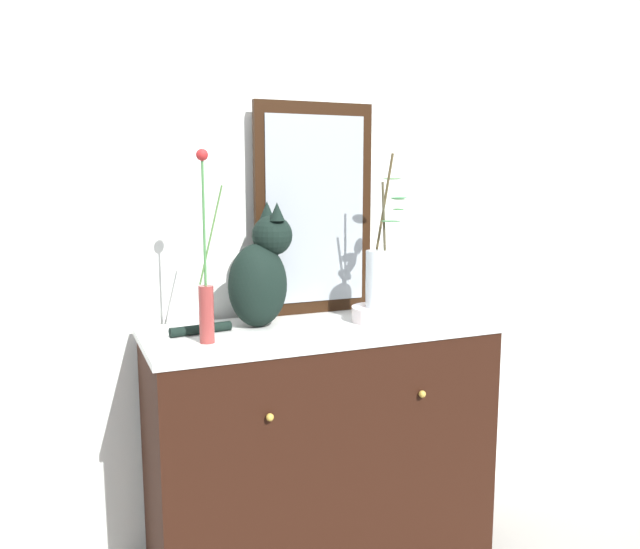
{
  "coord_description": "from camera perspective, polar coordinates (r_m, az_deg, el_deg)",
  "views": [
    {
      "loc": [
        -0.82,
        -1.96,
        1.42
      ],
      "look_at": [
        0.0,
        0.0,
        1.09
      ],
      "focal_mm": 35.67,
      "sensor_mm": 36.0,
      "label": 1
    }
  ],
  "objects": [
    {
      "name": "bowl_porcelain",
      "position": [
        2.27,
        5.22,
        -3.54
      ],
      "size": [
        0.19,
        0.19,
        0.05
      ],
      "primitive_type": "cylinder",
      "color": "silver",
      "rests_on": "sideboard"
    },
    {
      "name": "mirror_leaning",
      "position": [
        2.35,
        -0.52,
        5.83
      ],
      "size": [
        0.46,
        0.03,
        0.77
      ],
      "color": "black",
      "rests_on": "sideboard"
    },
    {
      "name": "sideboard",
      "position": [
        2.34,
        0.0,
        -15.53
      ],
      "size": [
        1.19,
        0.49,
        0.91
      ],
      "color": "black",
      "rests_on": "ground_plane"
    },
    {
      "name": "cat_sitting",
      "position": [
        2.16,
        -5.39,
        0.04
      ],
      "size": [
        0.43,
        0.2,
        0.42
      ],
      "color": "black",
      "rests_on": "sideboard"
    },
    {
      "name": "vase_glass_clear",
      "position": [
        2.24,
        5.34,
        0.08
      ],
      "size": [
        0.15,
        0.14,
        0.54
      ],
      "color": "silver",
      "rests_on": "bowl_porcelain"
    },
    {
      "name": "vase_slim_green",
      "position": [
        1.97,
        -10.19,
        -1.6
      ],
      "size": [
        0.08,
        0.05,
        0.59
      ],
      "color": "maroon",
      "rests_on": "sideboard"
    },
    {
      "name": "wall_back",
      "position": [
        2.42,
        -2.86,
        6.06
      ],
      "size": [
        4.4,
        0.08,
        2.6
      ],
      "primitive_type": "cube",
      "color": "silver",
      "rests_on": "ground_plane"
    }
  ]
}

